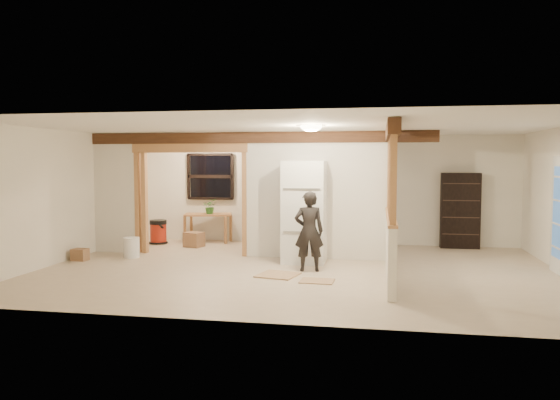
% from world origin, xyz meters
% --- Properties ---
extents(floor, '(9.00, 6.50, 0.01)m').
position_xyz_m(floor, '(0.00, 0.00, -0.01)').
color(floor, '#BEA88D').
rests_on(floor, ground).
extents(ceiling, '(9.00, 6.50, 0.01)m').
position_xyz_m(ceiling, '(0.00, 0.00, 2.50)').
color(ceiling, white).
extents(wall_back, '(9.00, 0.01, 2.50)m').
position_xyz_m(wall_back, '(0.00, 3.25, 1.25)').
color(wall_back, white).
rests_on(wall_back, floor).
extents(wall_front, '(9.00, 0.01, 2.50)m').
position_xyz_m(wall_front, '(0.00, -3.25, 1.25)').
color(wall_front, white).
rests_on(wall_front, floor).
extents(wall_left, '(0.01, 6.50, 2.50)m').
position_xyz_m(wall_left, '(-4.50, 0.00, 1.25)').
color(wall_left, white).
rests_on(wall_left, floor).
extents(partition_left_stub, '(0.90, 0.12, 2.50)m').
position_xyz_m(partition_left_stub, '(-4.05, 1.20, 1.25)').
color(partition_left_stub, silver).
rests_on(partition_left_stub, floor).
extents(partition_center, '(2.80, 0.12, 2.50)m').
position_xyz_m(partition_center, '(0.20, 1.20, 1.25)').
color(partition_center, silver).
rests_on(partition_center, floor).
extents(doorway_frame, '(2.46, 0.14, 2.20)m').
position_xyz_m(doorway_frame, '(-2.40, 1.20, 1.10)').
color(doorway_frame, '#B47E4C').
rests_on(doorway_frame, floor).
extents(header_beam_back, '(7.00, 0.18, 0.22)m').
position_xyz_m(header_beam_back, '(-1.00, 1.20, 2.38)').
color(header_beam_back, '#4C2C1A').
rests_on(header_beam_back, ceiling).
extents(header_beam_right, '(0.18, 3.30, 0.22)m').
position_xyz_m(header_beam_right, '(1.60, -0.40, 2.38)').
color(header_beam_right, '#4C2C1A').
rests_on(header_beam_right, ceiling).
extents(pony_wall, '(0.12, 3.20, 1.00)m').
position_xyz_m(pony_wall, '(1.60, -0.40, 0.50)').
color(pony_wall, silver).
rests_on(pony_wall, floor).
extents(stud_partition, '(0.14, 3.20, 1.32)m').
position_xyz_m(stud_partition, '(1.60, -0.40, 1.66)').
color(stud_partition, '#B47E4C').
rests_on(stud_partition, pony_wall).
extents(window_back, '(1.12, 0.10, 1.10)m').
position_xyz_m(window_back, '(-2.60, 3.17, 1.55)').
color(window_back, black).
rests_on(window_back, wall_back).
extents(ceiling_dome_main, '(0.36, 0.36, 0.16)m').
position_xyz_m(ceiling_dome_main, '(0.30, -0.50, 2.48)').
color(ceiling_dome_main, '#FFEABF').
rests_on(ceiling_dome_main, ceiling).
extents(ceiling_dome_util, '(0.32, 0.32, 0.14)m').
position_xyz_m(ceiling_dome_util, '(-2.50, 2.30, 2.48)').
color(ceiling_dome_util, '#FFEABF').
rests_on(ceiling_dome_util, ceiling).
extents(hanging_bulb, '(0.07, 0.07, 0.07)m').
position_xyz_m(hanging_bulb, '(-2.00, 1.60, 2.18)').
color(hanging_bulb, '#FFD88C').
rests_on(hanging_bulb, ceiling).
extents(refrigerator, '(0.79, 0.77, 1.92)m').
position_xyz_m(refrigerator, '(0.02, 0.76, 0.96)').
color(refrigerator, white).
rests_on(refrigerator, floor).
extents(woman, '(0.56, 0.42, 1.40)m').
position_xyz_m(woman, '(0.22, -0.08, 0.70)').
color(woman, black).
rests_on(woman, floor).
extents(work_table, '(1.17, 0.75, 0.68)m').
position_xyz_m(work_table, '(-2.58, 2.90, 0.34)').
color(work_table, '#B47E4C').
rests_on(work_table, floor).
extents(potted_plant, '(0.38, 0.35, 0.36)m').
position_xyz_m(potted_plant, '(-2.49, 2.81, 0.86)').
color(potted_plant, '#2D5724').
rests_on(potted_plant, work_table).
extents(shop_vac, '(0.44, 0.44, 0.56)m').
position_xyz_m(shop_vac, '(-3.63, 2.43, 0.28)').
color(shop_vac, maroon).
rests_on(shop_vac, floor).
extents(bookshelf, '(0.83, 0.28, 1.66)m').
position_xyz_m(bookshelf, '(3.17, 3.04, 0.83)').
color(bookshelf, black).
rests_on(bookshelf, floor).
extents(bucket, '(0.32, 0.32, 0.40)m').
position_xyz_m(bucket, '(-3.43, 0.61, 0.20)').
color(bucket, white).
rests_on(bucket, floor).
extents(box_util_a, '(0.47, 0.43, 0.33)m').
position_xyz_m(box_util_a, '(-2.66, 2.15, 0.16)').
color(box_util_a, '#906646').
rests_on(box_util_a, floor).
extents(box_util_b, '(0.39, 0.39, 0.29)m').
position_xyz_m(box_util_b, '(-3.86, 1.62, 0.15)').
color(box_util_b, '#906646').
rests_on(box_util_b, floor).
extents(box_front, '(0.30, 0.25, 0.23)m').
position_xyz_m(box_front, '(-4.26, 0.12, 0.11)').
color(box_front, '#906646').
rests_on(box_front, floor).
extents(floor_panel_near, '(0.75, 0.75, 0.02)m').
position_xyz_m(floor_panel_near, '(-0.24, -0.57, 0.01)').
color(floor_panel_near, tan).
rests_on(floor_panel_near, floor).
extents(floor_panel_far, '(0.55, 0.44, 0.02)m').
position_xyz_m(floor_panel_far, '(0.45, -0.90, 0.01)').
color(floor_panel_far, tan).
rests_on(floor_panel_far, floor).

